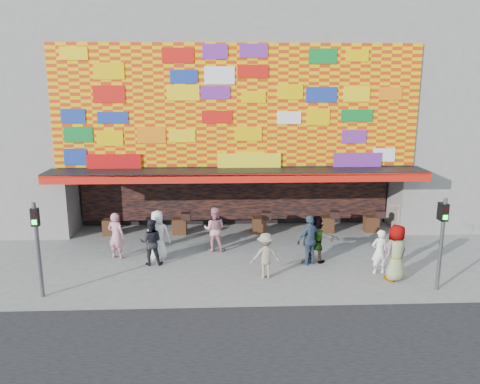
{
  "coord_description": "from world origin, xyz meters",
  "views": [
    {
      "loc": [
        -0.67,
        -15.1,
        6.37
      ],
      "look_at": [
        0.04,
        2.0,
        2.46
      ],
      "focal_mm": 35.0,
      "sensor_mm": 36.0,
      "label": 1
    }
  ],
  "objects": [
    {
      "name": "ped_f",
      "position": [
        2.79,
        1.07,
        0.88
      ],
      "size": [
        1.67,
        1.29,
        1.77
      ],
      "primitive_type": "imported",
      "rotation": [
        0.0,
        0.0,
        2.6
      ],
      "color": "gray",
      "rests_on": "ground"
    },
    {
      "name": "ped_i",
      "position": [
        -0.94,
        2.41,
        0.88
      ],
      "size": [
        0.95,
        0.79,
        1.76
      ],
      "primitive_type": "imported",
      "rotation": [
        0.0,
        0.0,
        2.98
      ],
      "color": "#D38993",
      "rests_on": "ground"
    },
    {
      "name": "ped_b",
      "position": [
        -4.61,
        1.75,
        0.88
      ],
      "size": [
        0.75,
        0.61,
        1.77
      ],
      "primitive_type": "imported",
      "rotation": [
        0.0,
        0.0,
        2.82
      ],
      "color": "#CC8491",
      "rests_on": "ground"
    },
    {
      "name": "signal_right",
      "position": [
        6.2,
        -1.5,
        1.86
      ],
      "size": [
        0.22,
        0.2,
        3.0
      ],
      "color": "#59595B",
      "rests_on": "ground"
    },
    {
      "name": "ped_c",
      "position": [
        -3.22,
        1.06,
        0.85
      ],
      "size": [
        0.84,
        0.66,
        1.71
      ],
      "primitive_type": "imported",
      "rotation": [
        0.0,
        0.0,
        3.15
      ],
      "color": "black",
      "rests_on": "ground"
    },
    {
      "name": "ped_e",
      "position": [
        2.52,
        0.82,
        0.92
      ],
      "size": [
        1.16,
        0.91,
        1.84
      ],
      "primitive_type": "imported",
      "rotation": [
        0.0,
        0.0,
        3.64
      ],
      "color": "#364960",
      "rests_on": "ground"
    },
    {
      "name": "parasol",
      "position": [
        5.11,
        -0.69,
        2.15
      ],
      "size": [
        1.05,
        1.07,
        1.86
      ],
      "color": "beige",
      "rests_on": "ground"
    },
    {
      "name": "ground",
      "position": [
        0.0,
        0.0,
        0.0
      ],
      "size": [
        90.0,
        90.0,
        0.0
      ],
      "primitive_type": "plane",
      "color": "slate",
      "rests_on": "ground"
    },
    {
      "name": "ped_h",
      "position": [
        4.77,
        -0.09,
        0.78
      ],
      "size": [
        0.6,
        0.42,
        1.57
      ],
      "primitive_type": "imported",
      "rotation": [
        0.0,
        0.0,
        3.23
      ],
      "color": "white",
      "rests_on": "ground"
    },
    {
      "name": "shop_building",
      "position": [
        0.0,
        8.18,
        5.23
      ],
      "size": [
        15.2,
        9.4,
        10.0
      ],
      "color": "gray",
      "rests_on": "ground"
    },
    {
      "name": "ped_d",
      "position": [
        0.81,
        -0.31,
        0.78
      ],
      "size": [
        1.1,
        0.75,
        1.57
      ],
      "primitive_type": "imported",
      "rotation": [
        0.0,
        0.0,
        3.31
      ],
      "color": "gray",
      "rests_on": "ground"
    },
    {
      "name": "ped_a",
      "position": [
        -3.04,
        1.6,
        0.93
      ],
      "size": [
        0.95,
        0.65,
        1.87
      ],
      "primitive_type": "imported",
      "rotation": [
        0.0,
        0.0,
        3.08
      ],
      "color": "silver",
      "rests_on": "ground"
    },
    {
      "name": "signal_left",
      "position": [
        -6.2,
        -1.5,
        1.86
      ],
      "size": [
        0.22,
        0.2,
        3.0
      ],
      "color": "#59595B",
      "rests_on": "ground"
    },
    {
      "name": "ped_g",
      "position": [
        5.11,
        -0.69,
        0.96
      ],
      "size": [
        1.11,
        0.96,
        1.91
      ],
      "primitive_type": "imported",
      "rotation": [
        0.0,
        0.0,
        3.61
      ],
      "color": "gray",
      "rests_on": "ground"
    }
  ]
}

